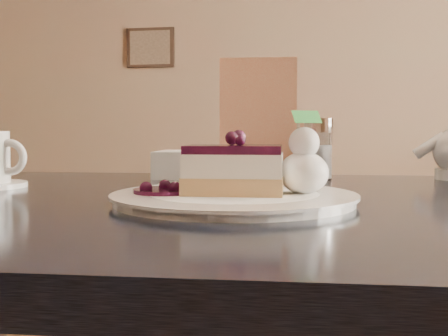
# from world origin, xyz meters

# --- Properties ---
(main_table) EXTENTS (1.30, 0.91, 0.78)m
(main_table) POSITION_xyz_m (0.17, 0.17, 0.70)
(main_table) COLOR black
(main_table) RESTS_ON ground
(dessert_plate) EXTENTS (0.31, 0.31, 0.01)m
(dessert_plate) POSITION_xyz_m (0.17, 0.12, 0.79)
(dessert_plate) COLOR white
(dessert_plate) RESTS_ON main_table
(cheesecake_slice) EXTENTS (0.13, 0.10, 0.06)m
(cheesecake_slice) POSITION_xyz_m (0.17, 0.12, 0.82)
(cheesecake_slice) COLOR #DEC27F
(cheesecake_slice) RESTS_ON dessert_plate
(whipped_cream) EXTENTS (0.06, 0.06, 0.06)m
(whipped_cream) POSITION_xyz_m (0.26, 0.14, 0.82)
(whipped_cream) COLOR white
(whipped_cream) RESTS_ON dessert_plate
(berry_sauce) EXTENTS (0.08, 0.08, 0.01)m
(berry_sauce) POSITION_xyz_m (0.09, 0.11, 0.79)
(berry_sauce) COLOR black
(berry_sauce) RESTS_ON dessert_plate
(menu_card) EXTENTS (0.15, 0.04, 0.23)m
(menu_card) POSITION_xyz_m (0.16, 0.49, 0.89)
(menu_card) COLOR #FFDAA9
(menu_card) RESTS_ON main_table
(sugar_shaker) EXTENTS (0.06, 0.06, 0.11)m
(sugar_shaker) POSITION_xyz_m (0.27, 0.48, 0.84)
(sugar_shaker) COLOR white
(sugar_shaker) RESTS_ON main_table
(napkin_stack) EXTENTS (0.13, 0.13, 0.05)m
(napkin_stack) POSITION_xyz_m (0.03, 0.48, 0.81)
(napkin_stack) COLOR white
(napkin_stack) RESTS_ON main_table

